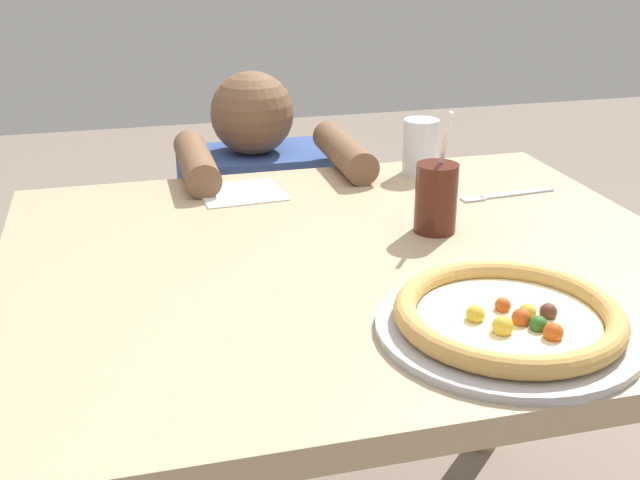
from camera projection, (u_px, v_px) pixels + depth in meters
dining_table at (351, 315)px, 1.34m from camera, size 1.12×0.95×0.75m
pizza_near at (508, 319)px, 1.04m from camera, size 0.35×0.35×0.04m
drink_cup_colored at (436, 197)px, 1.37m from camera, size 0.07×0.07×0.21m
water_cup_clear at (420, 146)px, 1.68m from camera, size 0.07×0.07×0.12m
paper_napkin at (241, 193)px, 1.58m from camera, size 0.17×0.15×0.00m
fork at (503, 195)px, 1.56m from camera, size 0.20×0.04×0.00m
diner_seated at (258, 267)px, 2.02m from camera, size 0.39×0.51×0.93m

